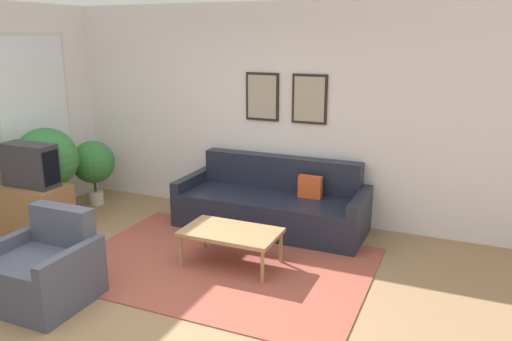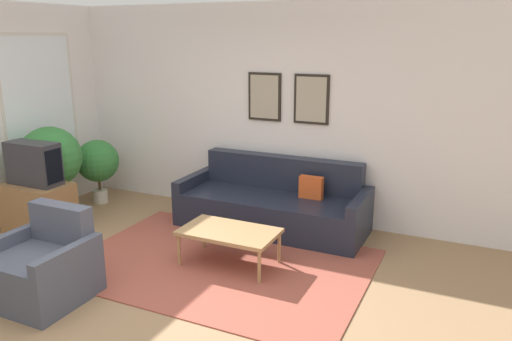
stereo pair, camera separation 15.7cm
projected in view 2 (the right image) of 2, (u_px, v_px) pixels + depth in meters
ground_plane at (123, 306)px, 4.38m from camera, size 16.00×16.00×0.00m
area_rug at (220, 264)px, 5.18m from camera, size 3.01×2.11×0.01m
wall_back at (256, 111)px, 6.43m from camera, size 8.00×0.09×2.70m
couch at (274, 205)px, 6.12m from camera, size 2.29×0.90×0.84m
coffee_table at (229, 233)px, 5.09m from camera, size 0.99×0.58×0.38m
tv_stand at (39, 208)px, 5.99m from camera, size 0.80×0.50×0.59m
tv at (34, 163)px, 5.84m from camera, size 0.66×0.28×0.51m
armchair at (43, 269)px, 4.46m from camera, size 0.82×0.76×0.80m
potted_plant_tall at (51, 160)px, 6.25m from camera, size 0.77×0.77×1.21m
potted_plant_by_window at (98, 162)px, 6.94m from camera, size 0.59×0.59×0.90m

